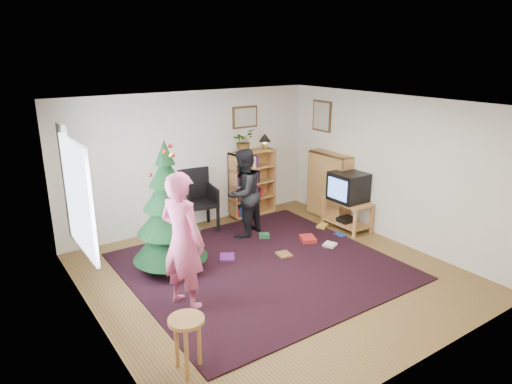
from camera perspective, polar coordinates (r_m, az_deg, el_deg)
floor at (r=6.90m, az=2.00°, el=-10.21°), size 5.00×5.00×0.00m
ceiling at (r=6.15m, az=2.25°, el=10.89°), size 5.00×5.00×0.00m
wall_back at (r=8.48m, az=-7.98°, el=3.97°), size 5.00×0.02×2.50m
wall_front at (r=4.78m, az=20.36°, el=-7.78°), size 5.00×0.02×2.50m
wall_left at (r=5.40m, az=-19.82°, el=-4.81°), size 0.02×5.00×2.50m
wall_right at (r=8.10m, az=16.51°, el=2.78°), size 0.02×5.00×2.50m
rug at (r=7.11m, az=0.55°, el=-9.22°), size 3.80×3.60×0.02m
window_pane at (r=5.88m, az=-21.33°, el=-0.60°), size 0.04×1.20×1.40m
curtain at (r=6.55m, az=-22.47°, el=1.04°), size 0.06×0.35×1.60m
picture_back at (r=8.89m, az=-1.39°, el=9.34°), size 0.55×0.03×0.42m
picture_right at (r=9.13m, az=8.24°, el=9.38°), size 0.03×0.50×0.60m
christmas_tree at (r=6.80m, az=-10.90°, el=-3.26°), size 1.10×1.10×2.00m
bookshelf_back at (r=9.09m, az=-0.46°, el=1.24°), size 0.95×0.30×1.30m
bookshelf_right at (r=8.99m, az=9.14°, el=0.82°), size 0.30×0.95×1.30m
tv_stand at (r=8.60m, az=11.29°, el=-2.46°), size 0.49×0.88×0.55m
crt_tv at (r=8.45m, az=11.47°, el=0.65°), size 0.56×0.60×0.52m
armchair at (r=8.48m, az=-7.60°, el=-0.58°), size 0.70×0.70×1.11m
stool at (r=4.87m, az=-8.66°, el=-16.75°), size 0.37×0.37×0.62m
person_standing at (r=5.81m, az=-9.16°, el=-6.09°), size 0.64×0.77×1.80m
person_by_chair at (r=7.97m, az=-1.61°, el=-0.17°), size 0.94×0.85×1.58m
potted_plant at (r=8.78m, az=-1.56°, el=6.42°), size 0.51×0.48×0.45m
table_lamp at (r=9.06m, az=1.11°, el=6.70°), size 0.24×0.24×0.32m
floor_clutter at (r=7.93m, az=5.25°, el=-6.13°), size 2.36×1.12×0.08m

